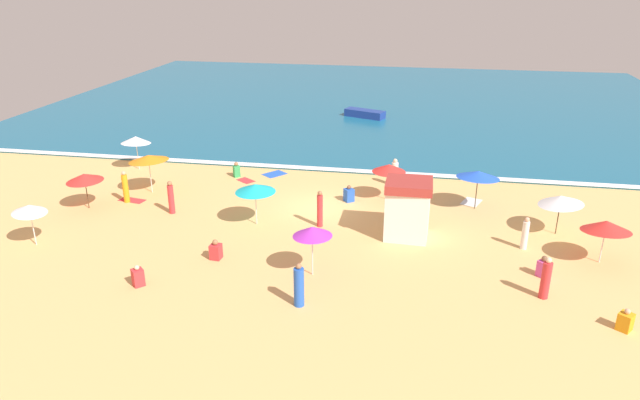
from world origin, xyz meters
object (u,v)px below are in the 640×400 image
Objects in this scene: beach_umbrella_5 at (136,140)px; beachgoer_2 at (299,286)px; beach_umbrella_1 at (606,226)px; beachgoer_12 at (395,173)px; beach_umbrella_7 at (148,158)px; beach_umbrella_0 at (561,200)px; beach_umbrella_3 at (312,231)px; beach_umbrella_2 at (29,209)px; beachgoer_10 at (625,321)px; beach_umbrella_8 at (84,178)px; beach_umbrella_9 at (255,188)px; small_boat_0 at (365,114)px; beachgoer_3 at (320,209)px; beachgoer_7 at (543,267)px; beachgoer_0 at (237,170)px; beachgoer_8 at (525,234)px; lifeguard_cabana at (408,208)px; beach_umbrella_4 at (389,168)px; beachgoer_9 at (138,277)px; beachgoer_1 at (125,188)px; beach_umbrella_6 at (478,174)px; beachgoer_4 at (171,198)px; beachgoer_6 at (546,279)px; beachgoer_11 at (216,251)px; beachgoer_5 at (349,194)px.

beach_umbrella_5 is 19.71m from beachgoer_2.
beach_umbrella_1 reaches higher than beachgoer_12.
beach_umbrella_7 is at bearing 168.98° from beach_umbrella_1.
beach_umbrella_0 is 12.51m from beach_umbrella_3.
beach_umbrella_2 is 25.16m from beachgoer_10.
beach_umbrella_9 is (9.53, -0.40, 0.19)m from beach_umbrella_8.
beach_umbrella_8 is 0.74× the size of small_boat_0.
beachgoer_7 is (10.11, -3.33, -0.51)m from beachgoer_3.
beachgoer_2 is 2.08× the size of beachgoer_10.
beach_umbrella_0 reaches higher than beachgoer_0.
beachgoer_0 is at bearing 163.74° from beach_umbrella_0.
beach_umbrella_3 is 10.09m from beachgoer_8.
lifeguard_cabana is 1.09× the size of beach_umbrella_4.
beach_umbrella_3 is at bearing 17.66° from beachgoer_9.
beach_umbrella_6 is at bearing 7.51° from beachgoer_1.
beachgoer_4 is at bearing 176.69° from beachgoer_8.
beachgoer_1 is 1.08× the size of beachgoer_12.
beachgoer_8 is at bearing -18.20° from beach_umbrella_5.
beachgoer_6 is at bearing -1.63° from beach_umbrella_2.
beachgoer_1 is at bearing 74.72° from beach_umbrella_2.
beach_umbrella_1 reaches higher than beachgoer_9.
beachgoer_1 is 1.00× the size of beachgoer_2.
beachgoer_9 is (-19.00, -5.53, -1.36)m from beach_umbrella_1.
lifeguard_cabana is 3.11× the size of beachgoer_9.
beachgoer_10 is at bearing -39.04° from lifeguard_cabana.
beach_umbrella_3 is at bearing -35.59° from beach_umbrella_7.
beach_umbrella_1 is 25.58m from beach_umbrella_8.
beachgoer_3 is at bearing -15.83° from beach_umbrella_7.
beach_umbrella_9 is at bearing 129.30° from beach_umbrella_3.
beach_umbrella_5 is at bearing 116.66° from beachgoer_9.
beach_umbrella_6 reaches higher than beachgoer_8.
lifeguard_cabana is 7.17m from beachgoer_12.
beach_umbrella_9 reaches higher than beachgoer_4.
beachgoer_3 is 11.09m from beachgoer_6.
beachgoer_7 is at bearing -72.10° from beach_umbrella_6.
beachgoer_10 is at bearing -28.16° from beach_umbrella_5.
beach_umbrella_4 is at bearing 132.85° from beachgoer_7.
beach_umbrella_1 is 4.71m from beachgoer_6.
beachgoer_8 is (16.15, -7.22, 0.32)m from beachgoer_0.
beachgoer_7 is (16.56, -9.78, -0.02)m from beachgoer_0.
beach_umbrella_8 is at bearing 167.00° from beachgoer_6.
beach_umbrella_8 is at bearing -178.15° from beachgoer_4.
beachgoer_12 is at bearing 139.13° from beach_umbrella_1.
beachgoer_2 reaches higher than beachgoer_1.
beachgoer_7 is at bearing -80.86° from beachgoer_8.
beach_umbrella_7 is at bearing -54.32° from beach_umbrella_5.
beachgoer_11 is at bearing 145.24° from beachgoer_2.
beach_umbrella_3 reaches higher than beach_umbrella_4.
beach_umbrella_2 reaches higher than beachgoer_5.
beachgoer_11 is (-16.71, -2.73, -1.36)m from beach_umbrella_1.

